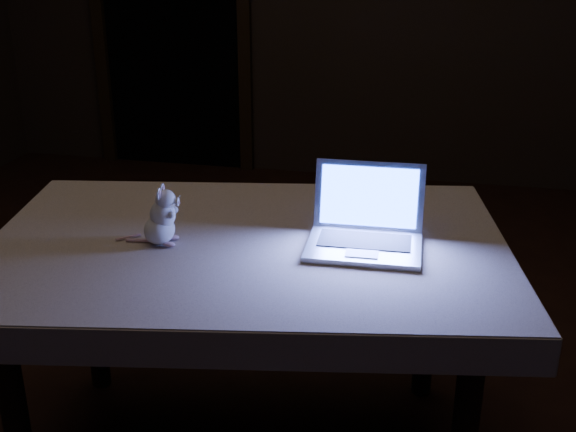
# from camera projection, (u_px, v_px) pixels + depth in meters

# --- Properties ---
(floor) EXTENTS (5.00, 5.00, 0.00)m
(floor) POSITION_uv_depth(u_px,v_px,m) (229.00, 404.00, 2.46)
(floor) COLOR black
(floor) RESTS_ON ground
(doorway) EXTENTS (1.06, 0.36, 2.13)m
(doorway) POSITION_uv_depth(u_px,v_px,m) (170.00, 2.00, 4.54)
(doorway) COLOR black
(doorway) RESTS_ON back_wall
(table) EXTENTS (1.45, 1.06, 0.71)m
(table) POSITION_uv_depth(u_px,v_px,m) (250.00, 353.00, 2.11)
(table) COLOR black
(table) RESTS_ON floor
(tablecloth) EXTENTS (1.56, 1.17, 0.09)m
(tablecloth) POSITION_uv_depth(u_px,v_px,m) (242.00, 259.00, 1.98)
(tablecloth) COLOR #C2B0A0
(tablecloth) RESTS_ON table
(laptop) EXTENTS (0.31, 0.27, 0.21)m
(laptop) POSITION_uv_depth(u_px,v_px,m) (365.00, 214.00, 1.88)
(laptop) COLOR #ABACB0
(laptop) RESTS_ON tablecloth
(plush_mouse) EXTENTS (0.13, 0.13, 0.16)m
(plush_mouse) POSITION_uv_depth(u_px,v_px,m) (158.00, 215.00, 1.93)
(plush_mouse) COLOR silver
(plush_mouse) RESTS_ON tablecloth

